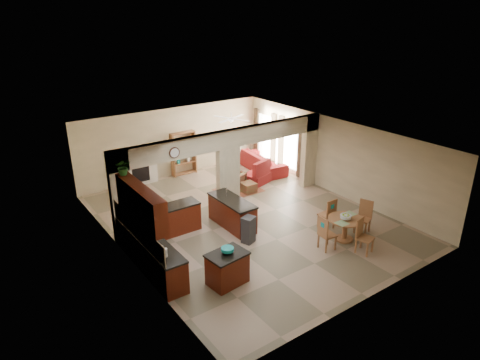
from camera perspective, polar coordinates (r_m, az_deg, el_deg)
floor at (r=14.07m, az=0.74°, el=-5.27°), size 10.00×10.00×0.00m
ceiling at (r=13.03m, az=0.80°, el=5.75°), size 10.00×10.00×0.00m
wall_back at (r=17.55m, az=-8.91°, el=5.01°), size 8.00×0.00×8.00m
wall_front at (r=10.28m, az=17.55°, el=-8.49°), size 8.00×0.00×8.00m
wall_left at (r=11.78m, az=-15.22°, el=-4.16°), size 0.00×10.00×10.00m
wall_right at (r=16.02m, az=12.44°, el=3.11°), size 0.00×10.00×10.00m
partition_left_pier at (r=12.74m, az=-15.58°, el=-2.19°), size 0.60×0.25×2.80m
partition_center_pier at (r=14.36m, az=-1.59°, el=0.13°), size 0.80×0.25×2.20m
partition_right_pier at (r=16.47m, az=9.19°, el=3.86°), size 0.60×0.25×2.80m
partition_header at (r=13.90m, az=-1.65°, el=5.50°), size 8.00×0.25×0.60m
kitchen_counter at (r=12.24m, az=-11.12°, el=-7.70°), size 2.52×3.29×1.48m
upper_cabinets at (r=10.94m, az=-13.11°, el=-3.03°), size 0.35×2.40×0.90m
peninsula at (r=13.47m, az=-1.04°, el=-4.39°), size 0.70×1.85×0.91m
wall_clock at (r=12.84m, az=-8.73°, el=3.61°), size 0.34×0.03×0.34m
rug at (r=16.24m, az=-0.18°, el=-1.37°), size 1.60×1.30×0.01m
fireplace at (r=17.04m, az=-13.29°, el=1.37°), size 1.60×0.35×1.20m
shelving_unit at (r=17.69m, az=-7.54°, el=3.53°), size 1.00×0.32×1.80m
window_a at (r=17.61m, az=6.85°, el=4.49°), size 0.02×0.90×1.90m
window_b at (r=18.84m, az=3.40°, el=5.78°), size 0.02×0.90×1.90m
glazed_door at (r=18.26m, az=5.05°, el=4.71°), size 0.02×0.70×2.10m
drape_a_left at (r=17.16m, az=8.08°, el=3.97°), size 0.10×0.28×2.30m
drape_a_right at (r=18.01m, az=5.48°, el=4.95°), size 0.10×0.28×2.30m
drape_b_left at (r=18.37m, az=4.47°, el=5.33°), size 0.10×0.28×2.30m
drape_b_right at (r=19.27m, az=2.19°, el=6.17°), size 0.10×0.28×2.30m
ceiling_fan at (r=16.30m, az=-1.16°, el=8.19°), size 1.00×1.00×0.10m
kitchen_island at (r=10.85m, az=-1.71°, el=-11.68°), size 1.05×0.80×0.85m
teal_bowl at (r=10.61m, az=-1.69°, el=-9.36°), size 0.32×0.32×0.15m
trash_can at (r=12.61m, az=1.13°, el=-6.77°), size 0.44×0.41×0.75m
dining_table at (r=13.05m, az=13.86°, el=-5.91°), size 1.04×1.04×0.71m
fruit_bowl at (r=12.83m, az=13.91°, el=-4.81°), size 0.32×0.32×0.17m
sofa at (r=18.21m, az=2.98°, el=2.47°), size 2.65×1.27×0.75m
chaise at (r=16.92m, az=2.23°, el=0.30°), size 1.16×1.04×0.39m
armchair at (r=16.32m, az=-0.67°, el=-0.07°), size 0.92×0.92×0.63m
ottoman at (r=16.04m, az=1.12°, el=-1.00°), size 0.51×0.51×0.37m
plant at (r=11.54m, az=-15.30°, el=1.72°), size 0.50×0.47×0.45m
chair_north at (r=13.52m, az=11.75°, el=-4.32°), size 0.43×0.43×1.02m
chair_east at (r=13.65m, az=16.23°, el=-4.51°), size 0.54×0.54×1.02m
chair_south at (r=12.54m, az=16.02°, el=-6.96°), size 0.51×0.51×1.02m
chair_west at (r=12.39m, az=11.32°, el=-6.86°), size 0.46×0.46×1.02m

